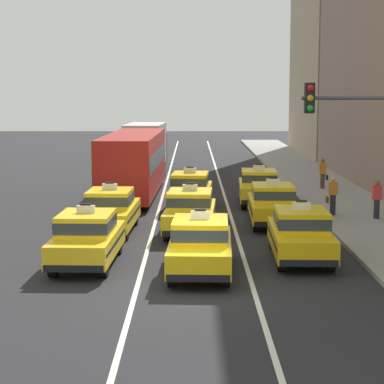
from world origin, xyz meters
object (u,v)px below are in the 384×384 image
(taxi_center_second, at_px, (194,211))
(pedestrian_by_storefront, at_px, (381,199))
(taxi_right_third, at_px, (262,186))
(taxi_left_nearest, at_px, (91,237))
(taxi_right_nearest, at_px, (304,233))
(pedestrian_near_crosswalk, at_px, (336,196))
(box_truck_left_fourth, at_px, (150,146))
(pedestrian_mid_block, at_px, (327,174))
(taxi_left_second, at_px, (114,210))
(traffic_light_pole, at_px, (377,153))
(taxi_center_nearest, at_px, (204,244))
(taxi_right_second, at_px, (276,203))
(taxi_center_third, at_px, (194,190))
(bus_left_third, at_px, (137,161))

(taxi_center_second, bearing_deg, pedestrian_by_storefront, 17.83)
(taxi_right_third, bearing_deg, taxi_left_nearest, -117.50)
(taxi_right_nearest, bearing_deg, pedestrian_near_crosswalk, 72.12)
(box_truck_left_fourth, bearing_deg, taxi_right_third, -65.62)
(box_truck_left_fourth, bearing_deg, taxi_left_nearest, -90.55)
(taxi_right_nearest, bearing_deg, pedestrian_mid_block, 77.54)
(taxi_left_second, relative_size, traffic_light_pole, 0.83)
(taxi_center_nearest, xyz_separation_m, pedestrian_by_storefront, (7.38, 8.62, 0.08))
(taxi_right_second, bearing_deg, pedestrian_near_crosswalk, 29.45)
(taxi_right_nearest, height_order, pedestrian_by_storefront, taxi_right_nearest)
(taxi_center_nearest, height_order, traffic_light_pole, traffic_light_pole)
(taxi_center_third, relative_size, pedestrian_near_crosswalk, 2.87)
(taxi_right_nearest, xyz_separation_m, taxi_right_third, (-0.28, 11.71, 0.00))
(taxi_center_nearest, xyz_separation_m, pedestrian_mid_block, (6.83, 18.08, 0.07))
(box_truck_left_fourth, bearing_deg, pedestrian_near_crosswalk, -62.97)
(taxi_left_nearest, height_order, bus_left_third, bus_left_third)
(taxi_center_nearest, xyz_separation_m, traffic_light_pole, (4.32, -2.83, 2.94))
(taxi_left_nearest, distance_m, bus_left_third, 15.09)
(pedestrian_near_crosswalk, bearing_deg, pedestrian_mid_block, 82.65)
(box_truck_left_fourth, height_order, taxi_center_nearest, box_truck_left_fourth)
(taxi_right_third, bearing_deg, taxi_center_nearest, -102.33)
(bus_left_third, distance_m, pedestrian_by_storefront, 13.03)
(taxi_right_second, distance_m, pedestrian_mid_block, 10.82)
(taxi_right_nearest, relative_size, traffic_light_pole, 0.83)
(pedestrian_near_crosswalk, xyz_separation_m, pedestrian_by_storefront, (1.66, -0.88, -0.01))
(taxi_center_nearest, bearing_deg, box_truck_left_fourth, 96.85)
(taxi_right_second, distance_m, pedestrian_near_crosswalk, 3.12)
(taxi_center_second, bearing_deg, taxi_right_nearest, -51.30)
(taxi_right_second, xyz_separation_m, taxi_right_third, (-0.07, 5.48, 0.00))
(taxi_left_nearest, xyz_separation_m, taxi_left_second, (0.14, 5.32, 0.00))
(pedestrian_mid_block, distance_m, traffic_light_pole, 21.26)
(taxi_center_nearest, bearing_deg, taxi_center_third, 91.56)
(bus_left_third, relative_size, pedestrian_by_storefront, 7.07)
(taxi_right_second, bearing_deg, pedestrian_mid_block, 69.28)
(box_truck_left_fourth, height_order, traffic_light_pole, traffic_light_pole)
(bus_left_third, bearing_deg, taxi_center_nearest, -78.66)
(traffic_light_pole, bearing_deg, box_truck_left_fourth, 104.20)
(box_truck_left_fourth, distance_m, pedestrian_near_crosswalk, 19.79)
(taxi_center_second, bearing_deg, taxi_center_third, 90.13)
(bus_left_third, relative_size, traffic_light_pole, 2.02)
(taxi_right_third, height_order, pedestrian_near_crosswalk, taxi_right_third)
(taxi_right_second, bearing_deg, taxi_center_third, 128.66)
(taxi_center_second, distance_m, pedestrian_mid_block, 13.92)
(taxi_center_third, xyz_separation_m, traffic_light_pole, (4.65, -14.97, 2.94))
(taxi_left_nearest, bearing_deg, pedestrian_near_crosswalk, 42.41)
(taxi_right_third, bearing_deg, pedestrian_mid_block, 49.98)
(taxi_center_nearest, xyz_separation_m, taxi_right_third, (2.94, 13.44, 0.00))
(pedestrian_mid_block, bearing_deg, taxi_left_nearest, -121.28)
(taxi_left_second, relative_size, pedestrian_by_storefront, 2.90)
(taxi_center_second, height_order, taxi_right_second, same)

